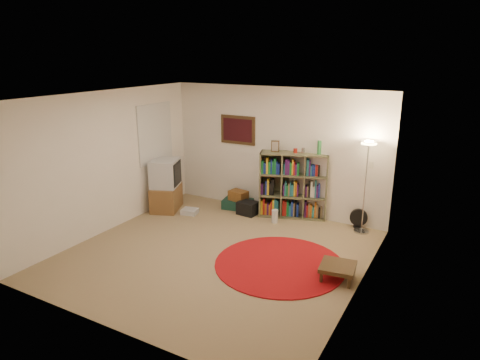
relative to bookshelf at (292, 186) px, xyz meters
The scene contains 12 objects.
room 2.22m from the bookshelf, 102.78° to the right, with size 4.54×4.54×2.54m.
bookshelf is the anchor object (origin of this frame).
floor_lamp 1.62m from the bookshelf, ahead, with size 0.34×0.34×1.69m.
floor_fan 1.38m from the bookshelf, ahead, with size 0.33×0.20×0.37m.
tv_stand 2.56m from the bookshelf, 159.71° to the right, with size 0.73×0.86×1.06m.
dvd_box 2.11m from the bookshelf, 154.38° to the right, with size 0.35×0.31×0.10m.
suitcase 1.27m from the bookshelf, behind, with size 0.64×0.47×0.19m.
wicker_basket 1.17m from the bookshelf, behind, with size 0.40×0.32×0.20m.
duffel_bag 0.99m from the bookshelf, 157.99° to the right, with size 0.40×0.34×0.26m.
paper_towel 0.70m from the bookshelf, 107.23° to the right, with size 0.13×0.13×0.25m.
red_rug 2.16m from the bookshelf, 72.44° to the right, with size 1.99×1.99×0.02m.
side_table 2.52m from the bookshelf, 52.28° to the right, with size 0.54×0.54×0.22m.
Camera 1 is at (3.36, -5.30, 3.12)m, focal length 32.00 mm.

